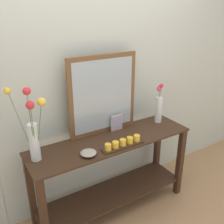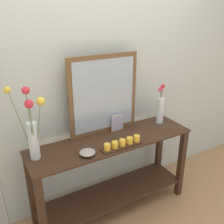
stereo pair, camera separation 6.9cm
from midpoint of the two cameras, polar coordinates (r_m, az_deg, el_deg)
The scene contains 9 objects.
ground_plane at distance 2.78m, azimuth 0.75°, elevation -20.73°, with size 7.00×6.00×0.02m, color #A87F56.
wall_back at distance 2.38m, azimuth -3.26°, elevation 9.25°, with size 6.40×0.08×2.70m, color beige.
console_table at distance 2.47m, azimuth 0.81°, elevation -12.52°, with size 1.53×0.43×0.79m.
mirror_leaning at distance 2.32m, azimuth -0.99°, elevation 3.82°, with size 0.68×0.03×0.73m.
tall_vase_left at distance 1.99m, azimuth -16.53°, elevation -3.74°, with size 0.25×0.24×0.62m.
vase_right at distance 2.63m, azimuth 11.54°, elevation 1.00°, with size 0.07×0.08×0.41m.
candle_tray at distance 2.19m, azimuth 3.25°, elevation -7.11°, with size 0.39×0.09×0.07m.
picture_frame_small at distance 2.44m, azimuth 2.01°, elevation -2.39°, with size 0.13×0.01×0.16m.
decorative_bowl at distance 2.08m, azimuth -4.58°, elevation -9.02°, with size 0.13×0.13×0.04m.
Camera 2 is at (-1.01, -1.75, 1.90)m, focal length 40.79 mm.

